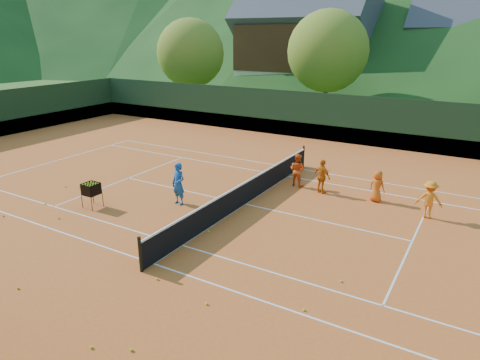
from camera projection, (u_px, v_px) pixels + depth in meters
The scene contains 30 objects.
ground at pixel (245, 204), 17.23m from camera, with size 400.00×400.00×0.00m, color #2D5119.
clay_court at pixel (245, 204), 17.23m from camera, with size 40.00×24.00×0.02m, color #B7511D.
coach at pixel (178, 184), 16.96m from camera, with size 0.62×0.41×1.71m, color #174E99.
student_a at pixel (297, 170), 19.08m from camera, with size 0.72×0.56×1.48m, color #EC5215.
student_b at pixel (322, 177), 18.19m from camera, with size 0.87×0.36×1.49m, color orange.
student_c at pixel (377, 186), 17.31m from camera, with size 0.64×0.41×1.30m, color #D35512.
student_d at pixel (429, 199), 15.75m from camera, with size 0.93×0.53×1.44m, color orange.
tennis_ball_0 at pixel (157, 279), 11.91m from camera, with size 0.07×0.07×0.07m, color #BBE426.
tennis_ball_1 at pixel (3, 216), 16.02m from camera, with size 0.07×0.07×0.07m, color #BBE426.
tennis_ball_2 at pixel (45, 204), 17.17m from camera, with size 0.07×0.07×0.07m, color #BBE426.
tennis_ball_3 at pixel (132, 350), 9.24m from camera, with size 0.07×0.07×0.07m, color #BBE426.
tennis_ball_4 at pixel (341, 281), 11.81m from camera, with size 0.07×0.07×0.07m, color #BBE426.
tennis_ball_5 at pixel (18, 288), 11.48m from camera, with size 0.07×0.07×0.07m, color #BBE426.
tennis_ball_6 at pixel (88, 187), 18.98m from camera, with size 0.07×0.07×0.07m, color #BBE426.
tennis_ball_8 at pixel (207, 304), 10.82m from camera, with size 0.07×0.07×0.07m, color #BBE426.
tennis_ball_10 at pixel (66, 187), 19.06m from camera, with size 0.07×0.07×0.07m, color #BBE426.
tennis_ball_11 at pixel (59, 218), 15.83m from camera, with size 0.07×0.07×0.07m, color #BBE426.
tennis_ball_12 at pixel (92, 347), 9.31m from camera, with size 0.07×0.07×0.07m, color #BBE426.
tennis_ball_14 at pixel (80, 187), 19.04m from camera, with size 0.07×0.07×0.07m, color #BBE426.
tennis_ball_15 at pixel (304, 310), 10.58m from camera, with size 0.07×0.07×0.07m, color #BBE426.
tennis_ball_17 at pixel (171, 235), 14.52m from camera, with size 0.07×0.07×0.07m, color #BBE426.
tennis_ball_18 at pixel (209, 231), 14.77m from camera, with size 0.07×0.07×0.07m, color #BBE426.
court_lines at pixel (245, 204), 17.23m from camera, with size 23.83×11.03×0.00m.
tennis_net at pixel (245, 192), 17.06m from camera, with size 0.10×12.07×1.10m.
perimeter_fence at pixel (245, 175), 16.82m from camera, with size 40.40×24.24×3.00m.
ball_hopper at pixel (91, 189), 16.68m from camera, with size 0.57×0.57×1.00m.
chalet_left at pixel (306, 42), 44.63m from camera, with size 13.80×9.93×12.92m.
chalet_mid at pixel (480, 51), 40.38m from camera, with size 12.65×8.82×11.45m.
tree_a at pixel (191, 53), 38.01m from camera, with size 6.00×6.00×7.88m.
tree_b at pixel (328, 51), 33.75m from camera, with size 6.40×6.40×8.40m.
Camera 1 is at (7.97, -13.85, 6.54)m, focal length 32.00 mm.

